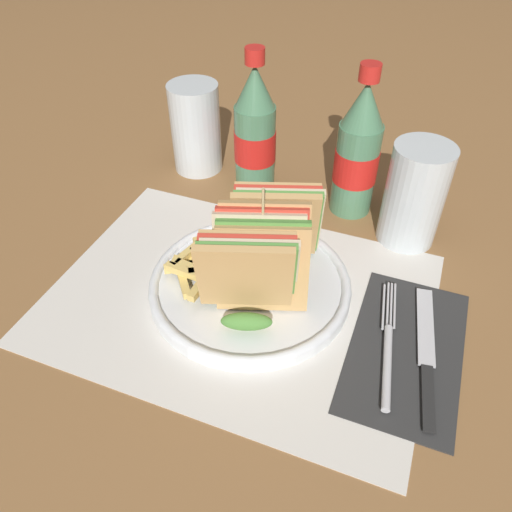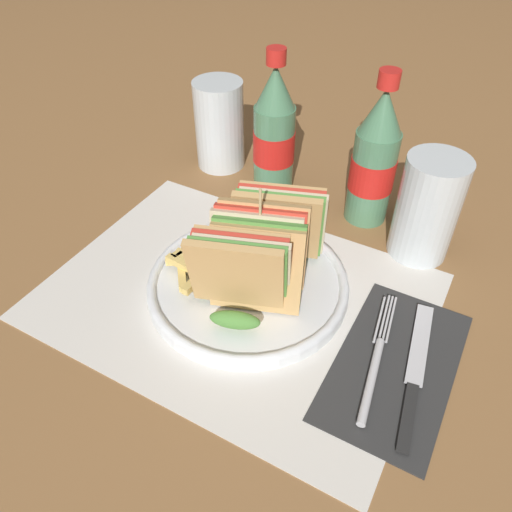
# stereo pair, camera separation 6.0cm
# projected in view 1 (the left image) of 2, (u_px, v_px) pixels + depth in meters

# --- Properties ---
(ground_plane) EXTENTS (4.00, 4.00, 0.00)m
(ground_plane) POSITION_uv_depth(u_px,v_px,m) (268.00, 280.00, 0.63)
(ground_plane) COLOR olive
(placemat) EXTENTS (0.45, 0.33, 0.00)m
(placemat) POSITION_uv_depth(u_px,v_px,m) (239.00, 297.00, 0.60)
(placemat) COLOR silver
(placemat) RESTS_ON ground_plane
(plate_main) EXTENTS (0.24, 0.24, 0.02)m
(plate_main) POSITION_uv_depth(u_px,v_px,m) (250.00, 284.00, 0.61)
(plate_main) COLOR white
(plate_main) RESTS_ON ground_plane
(club_sandwich) EXTENTS (0.13, 0.20, 0.14)m
(club_sandwich) POSITION_uv_depth(u_px,v_px,m) (263.00, 249.00, 0.57)
(club_sandwich) COLOR tan
(club_sandwich) RESTS_ON plate_main
(fries_pile) EXTENTS (0.11, 0.11, 0.02)m
(fries_pile) POSITION_uv_depth(u_px,v_px,m) (206.00, 267.00, 0.60)
(fries_pile) COLOR #E5C166
(fries_pile) RESTS_ON plate_main
(ketchup_blob) EXTENTS (0.04, 0.03, 0.01)m
(ketchup_blob) POSITION_uv_depth(u_px,v_px,m) (229.00, 247.00, 0.63)
(ketchup_blob) COLOR maroon
(ketchup_blob) RESTS_ON plate_main
(napkin) EXTENTS (0.12, 0.21, 0.00)m
(napkin) POSITION_uv_depth(u_px,v_px,m) (406.00, 349.00, 0.54)
(napkin) COLOR #2D2D2D
(napkin) RESTS_ON ground_plane
(fork) EXTENTS (0.04, 0.18, 0.01)m
(fork) POSITION_uv_depth(u_px,v_px,m) (388.00, 352.00, 0.53)
(fork) COLOR silver
(fork) RESTS_ON napkin
(knife) EXTENTS (0.04, 0.19, 0.00)m
(knife) POSITION_uv_depth(u_px,v_px,m) (426.00, 354.00, 0.53)
(knife) COLOR black
(knife) RESTS_ON napkin
(coke_bottle_near) EXTENTS (0.06, 0.06, 0.21)m
(coke_bottle_near) POSITION_uv_depth(u_px,v_px,m) (255.00, 134.00, 0.72)
(coke_bottle_near) COLOR #4C7F5B
(coke_bottle_near) RESTS_ON ground_plane
(coke_bottle_far) EXTENTS (0.06, 0.06, 0.21)m
(coke_bottle_far) POSITION_uv_depth(u_px,v_px,m) (358.00, 153.00, 0.68)
(coke_bottle_far) COLOR #4C7F5B
(coke_bottle_far) RESTS_ON ground_plane
(glass_near) EXTENTS (0.08, 0.08, 0.14)m
(glass_near) POSITION_uv_depth(u_px,v_px,m) (414.00, 195.00, 0.64)
(glass_near) COLOR silver
(glass_near) RESTS_ON ground_plane
(glass_far) EXTENTS (0.08, 0.08, 0.14)m
(glass_far) POSITION_uv_depth(u_px,v_px,m) (196.00, 133.00, 0.78)
(glass_far) COLOR silver
(glass_far) RESTS_ON ground_plane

